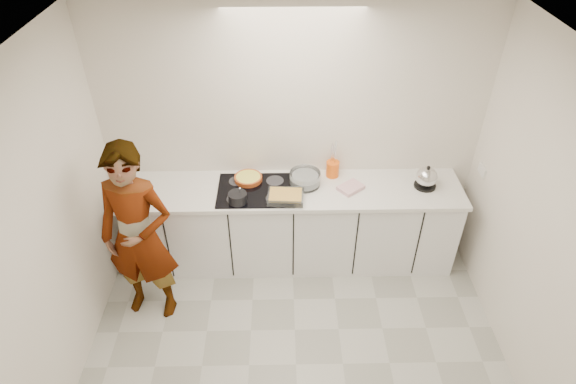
{
  "coord_description": "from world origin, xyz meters",
  "views": [
    {
      "loc": [
        -0.11,
        -2.37,
        3.65
      ],
      "look_at": [
        -0.05,
        1.05,
        1.05
      ],
      "focal_mm": 30.0,
      "sensor_mm": 36.0,
      "label": 1
    }
  ],
  "objects_px": {
    "saucepan": "(238,198)",
    "hob": "(256,190)",
    "cook": "(139,237)",
    "mixing_bowl": "(305,179)",
    "kettle": "(426,178)",
    "baking_dish": "(286,196)",
    "utensil_crock": "(333,169)",
    "tart_dish": "(248,178)"
  },
  "relations": [
    {
      "from": "tart_dish",
      "to": "cook",
      "type": "relative_size",
      "value": 0.2
    },
    {
      "from": "tart_dish",
      "to": "mixing_bowl",
      "type": "relative_size",
      "value": 1.2
    },
    {
      "from": "tart_dish",
      "to": "kettle",
      "type": "height_order",
      "value": "kettle"
    },
    {
      "from": "utensil_crock",
      "to": "cook",
      "type": "bearing_deg",
      "value": -154.01
    },
    {
      "from": "baking_dish",
      "to": "kettle",
      "type": "distance_m",
      "value": 1.35
    },
    {
      "from": "hob",
      "to": "baking_dish",
      "type": "height_order",
      "value": "baking_dish"
    },
    {
      "from": "saucepan",
      "to": "hob",
      "type": "bearing_deg",
      "value": 49.38
    },
    {
      "from": "tart_dish",
      "to": "cook",
      "type": "bearing_deg",
      "value": -139.85
    },
    {
      "from": "hob",
      "to": "kettle",
      "type": "relative_size",
      "value": 3.06
    },
    {
      "from": "utensil_crock",
      "to": "cook",
      "type": "xyz_separation_m",
      "value": [
        -1.71,
        -0.84,
        -0.1
      ]
    },
    {
      "from": "baking_dish",
      "to": "kettle",
      "type": "height_order",
      "value": "kettle"
    },
    {
      "from": "saucepan",
      "to": "cook",
      "type": "height_order",
      "value": "cook"
    },
    {
      "from": "hob",
      "to": "cook",
      "type": "height_order",
      "value": "cook"
    },
    {
      "from": "tart_dish",
      "to": "utensil_crock",
      "type": "relative_size",
      "value": 2.23
    },
    {
      "from": "saucepan",
      "to": "baking_dish",
      "type": "height_order",
      "value": "saucepan"
    },
    {
      "from": "tart_dish",
      "to": "utensil_crock",
      "type": "height_order",
      "value": "utensil_crock"
    },
    {
      "from": "hob",
      "to": "baking_dish",
      "type": "xyz_separation_m",
      "value": [
        0.28,
        -0.16,
        0.04
      ]
    },
    {
      "from": "hob",
      "to": "cook",
      "type": "relative_size",
      "value": 0.41
    },
    {
      "from": "baking_dish",
      "to": "mixing_bowl",
      "type": "distance_m",
      "value": 0.31
    },
    {
      "from": "saucepan",
      "to": "kettle",
      "type": "relative_size",
      "value": 0.75
    },
    {
      "from": "hob",
      "to": "baking_dish",
      "type": "relative_size",
      "value": 2.1
    },
    {
      "from": "hob",
      "to": "cook",
      "type": "distance_m",
      "value": 1.14
    },
    {
      "from": "kettle",
      "to": "hob",
      "type": "bearing_deg",
      "value": -178.6
    },
    {
      "from": "hob",
      "to": "mixing_bowl",
      "type": "height_order",
      "value": "mixing_bowl"
    },
    {
      "from": "hob",
      "to": "saucepan",
      "type": "xyz_separation_m",
      "value": [
        -0.16,
        -0.18,
        0.05
      ]
    },
    {
      "from": "utensil_crock",
      "to": "baking_dish",
      "type": "bearing_deg",
      "value": -139.93
    },
    {
      "from": "tart_dish",
      "to": "mixing_bowl",
      "type": "distance_m",
      "value": 0.55
    },
    {
      "from": "tart_dish",
      "to": "utensil_crock",
      "type": "distance_m",
      "value": 0.83
    },
    {
      "from": "saucepan",
      "to": "baking_dish",
      "type": "distance_m",
      "value": 0.44
    },
    {
      "from": "mixing_bowl",
      "to": "kettle",
      "type": "xyz_separation_m",
      "value": [
        1.14,
        -0.05,
        0.04
      ]
    },
    {
      "from": "hob",
      "to": "saucepan",
      "type": "bearing_deg",
      "value": -130.62
    },
    {
      "from": "tart_dish",
      "to": "kettle",
      "type": "relative_size",
      "value": 1.51
    },
    {
      "from": "baking_dish",
      "to": "cook",
      "type": "distance_m",
      "value": 1.33
    },
    {
      "from": "baking_dish",
      "to": "cook",
      "type": "bearing_deg",
      "value": -160.42
    },
    {
      "from": "mixing_bowl",
      "to": "cook",
      "type": "xyz_separation_m",
      "value": [
        -1.44,
        -0.69,
        -0.08
      ]
    },
    {
      "from": "saucepan",
      "to": "mixing_bowl",
      "type": "xyz_separation_m",
      "value": [
        0.62,
        0.28,
        0.0
      ]
    },
    {
      "from": "kettle",
      "to": "utensil_crock",
      "type": "height_order",
      "value": "kettle"
    },
    {
      "from": "mixing_bowl",
      "to": "utensil_crock",
      "type": "height_order",
      "value": "utensil_crock"
    },
    {
      "from": "saucepan",
      "to": "cook",
      "type": "bearing_deg",
      "value": -152.86
    },
    {
      "from": "saucepan",
      "to": "baking_dish",
      "type": "xyz_separation_m",
      "value": [
        0.44,
        0.03,
        -0.01
      ]
    },
    {
      "from": "hob",
      "to": "mixing_bowl",
      "type": "xyz_separation_m",
      "value": [
        0.47,
        0.09,
        0.06
      ]
    },
    {
      "from": "tart_dish",
      "to": "mixing_bowl",
      "type": "xyz_separation_m",
      "value": [
        0.55,
        -0.06,
        0.02
      ]
    }
  ]
}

